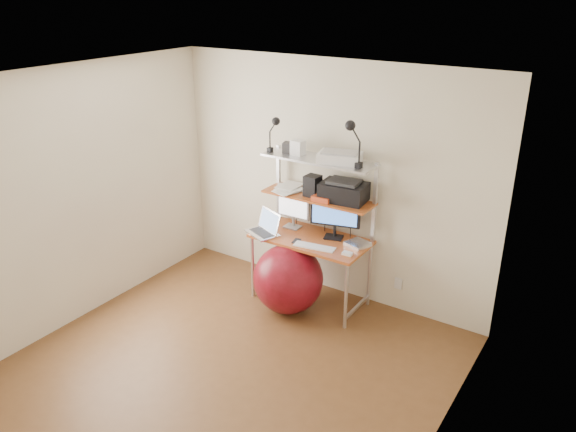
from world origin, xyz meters
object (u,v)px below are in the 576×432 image
object	(u,v)px
laptop	(266,228)
printer	(344,191)
monitor_silver	(293,207)
monitor_black	(335,214)
exercise_ball	(288,279)

from	to	relation	value
laptop	printer	world-z (taller)	printer
monitor_silver	monitor_black	world-z (taller)	monitor_black
printer	laptop	bearing A→B (deg)	-161.46
monitor_black	printer	bearing A→B (deg)	4.59
monitor_black	laptop	xyz separation A→B (m)	(-0.65, -0.30, -0.21)
laptop	printer	distance (m)	0.92
exercise_ball	monitor_silver	bearing A→B (deg)	116.10
monitor_silver	exercise_ball	distance (m)	0.76
monitor_silver	monitor_black	xyz separation A→B (m)	(0.50, 0.01, 0.03)
monitor_silver	laptop	size ratio (longest dim) A/B	1.00
monitor_silver	laptop	distance (m)	0.37
monitor_silver	monitor_black	size ratio (longest dim) A/B	0.83
laptop	exercise_ball	world-z (taller)	laptop
monitor_silver	printer	distance (m)	0.64
monitor_black	laptop	distance (m)	0.75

